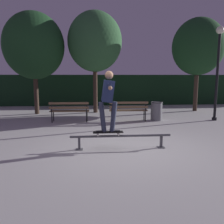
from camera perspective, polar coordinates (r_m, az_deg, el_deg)
The scene contains 12 objects.
ground_plane at distance 6.31m, azimuth 2.04°, elevation -8.60°, with size 90.00×90.00×0.00m, color #ADAAA8.
hedge_backdrop at distance 15.73m, azimuth -2.01°, elevation 5.44°, with size 24.00×1.20×1.97m, color black.
grind_rail at distance 6.14m, azimuth 2.16°, elevation -6.34°, with size 2.63×0.18×0.37m.
skateboard at distance 6.07m, azimuth -0.97°, elevation -4.97°, with size 0.78×0.21×0.09m.
skateboarder at distance 5.92m, azimuth -0.97°, elevation 3.87°, with size 0.62×1.41×1.56m.
park_bench_leftmost at distance 9.74m, azimuth -10.35°, elevation 0.65°, with size 1.61×0.48×0.88m.
park_bench_left_center at distance 9.80m, azimuth 4.03°, elevation 0.81°, with size 1.61×0.48×0.88m.
tree_behind_benches at distance 12.31m, azimuth -4.21°, elevation 16.66°, with size 2.72×2.72×5.10m.
tree_far_left at distance 12.38m, azimuth -18.49°, elevation 15.00°, with size 2.92×2.92×4.95m.
tree_far_right at distance 13.60m, azimuth 20.23°, elevation 14.65°, with size 2.71×2.71×4.91m.
lamp_post_right at distance 10.89m, azimuth 24.43°, elevation 11.11°, with size 0.32×0.32×3.90m.
trash_can at distance 10.20m, azimuth 10.79°, elevation 0.29°, with size 0.52×0.52×0.80m.
Camera 1 is at (-0.70, -5.99, 1.88)m, focal length 37.54 mm.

